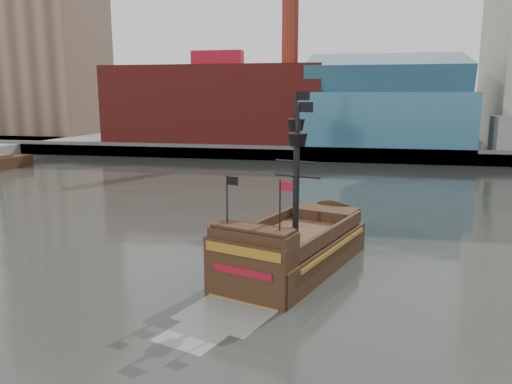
# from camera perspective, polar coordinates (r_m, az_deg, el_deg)

# --- Properties ---
(ground) EXTENTS (400.00, 400.00, 0.00)m
(ground) POSITION_cam_1_polar(r_m,az_deg,el_deg) (28.28, -1.34, -13.06)
(ground) COLOR #2B2E29
(ground) RESTS_ON ground
(promenade_far) EXTENTS (220.00, 60.00, 2.00)m
(promenade_far) POSITION_cam_1_polar(r_m,az_deg,el_deg) (117.76, 8.86, 5.79)
(promenade_far) COLOR slate
(promenade_far) RESTS_ON ground
(seawall) EXTENTS (220.00, 1.00, 2.60)m
(seawall) POSITION_cam_1_polar(r_m,az_deg,el_deg) (88.43, 7.86, 4.30)
(seawall) COLOR #4C4C49
(seawall) RESTS_ON ground
(skyline) EXTENTS (149.00, 45.00, 62.00)m
(skyline) POSITION_cam_1_polar(r_m,az_deg,el_deg) (110.47, 11.86, 17.59)
(skyline) COLOR brown
(skyline) RESTS_ON promenade_far
(pirate_ship) EXTENTS (10.13, 17.61, 12.64)m
(pirate_ship) POSITION_cam_1_polar(r_m,az_deg,el_deg) (33.77, 4.28, -6.93)
(pirate_ship) COLOR black
(pirate_ship) RESTS_ON ground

